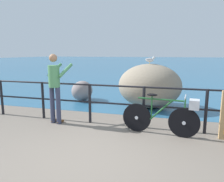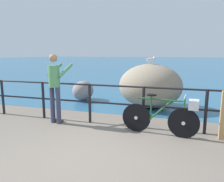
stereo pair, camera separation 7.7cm
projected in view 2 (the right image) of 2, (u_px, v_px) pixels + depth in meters
ground_plane at (163, 71)px, 22.65m from camera, size 120.00×120.00×0.10m
sea_surface at (171, 61)px, 48.72m from camera, size 120.00×90.00×0.01m
promenade_railing at (116, 100)px, 5.35m from camera, size 9.83×0.07×1.02m
bicycle at (166, 115)px, 4.68m from camera, size 1.70×0.48×0.92m
person_at_railing at (55, 85)px, 5.47m from camera, size 0.54×0.67×1.78m
breakwater_boulder_main at (150, 86)px, 7.11m from camera, size 2.08×1.81×1.45m
breakwater_boulder_left at (83, 91)px, 8.24m from camera, size 0.76×0.96×0.75m
seagull at (151, 60)px, 6.88m from camera, size 0.34×0.15×0.23m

